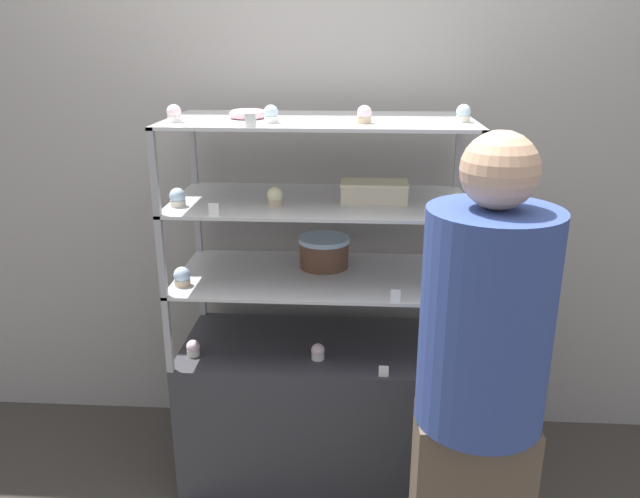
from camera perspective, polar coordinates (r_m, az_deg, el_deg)
ground_plane at (r=2.87m, az=0.00°, el=-19.05°), size 20.00×20.00×0.00m
back_wall at (r=2.72m, az=0.56°, el=9.06°), size 8.00×0.05×2.60m
display_base at (r=2.70m, az=0.00°, el=-14.15°), size 1.10×0.53×0.58m
display_riser_lower at (r=2.44m, az=0.00°, el=-2.76°), size 1.10×0.53×0.30m
display_riser_middle at (r=2.34m, az=0.00°, el=4.08°), size 1.10×0.53×0.30m
display_riser_upper at (r=2.29m, az=0.00°, el=11.36°), size 1.10×0.53×0.30m
layer_cake_centerpiece at (r=2.49m, az=0.37°, el=-0.26°), size 0.20×0.20×0.12m
sheet_cake_frosted at (r=2.32m, az=4.95°, el=5.26°), size 0.25×0.13×0.07m
cupcake_0 at (r=2.50m, az=-11.53°, el=-8.88°), size 0.05×0.05×0.06m
cupcake_1 at (r=2.43m, az=-0.19°, el=-9.39°), size 0.05×0.05×0.06m
cupcake_2 at (r=2.52m, az=11.52°, el=-8.66°), size 0.05×0.05×0.06m
price_tag_0 at (r=2.32m, az=5.84°, el=-11.06°), size 0.04×0.00×0.04m
cupcake_3 at (r=2.37m, az=-12.50°, el=-2.51°), size 0.06×0.06×0.07m
cupcake_4 at (r=2.37m, az=11.98°, el=-2.45°), size 0.06×0.06×0.07m
price_tag_1 at (r=2.19m, az=6.91°, el=-4.25°), size 0.04×0.00×0.04m
cupcake_5 at (r=2.30m, az=-12.89°, el=4.59°), size 0.06×0.06×0.07m
cupcake_6 at (r=2.26m, az=-4.15°, el=4.78°), size 0.06×0.06×0.07m
cupcake_7 at (r=2.22m, az=12.36°, el=4.18°), size 0.06×0.06×0.07m
price_tag_2 at (r=2.15m, az=-9.70°, el=3.58°), size 0.04×0.00×0.04m
cupcake_8 at (r=2.23m, az=-13.20°, el=11.94°), size 0.05×0.05×0.06m
cupcake_9 at (r=2.17m, az=-4.50°, el=12.18°), size 0.05×0.05×0.06m
cupcake_10 at (r=2.15m, az=4.08°, el=12.15°), size 0.05×0.05×0.06m
cupcake_11 at (r=2.24m, az=12.98°, el=11.97°), size 0.05×0.05×0.06m
price_tag_3 at (r=2.06m, az=-6.38°, el=11.60°), size 0.04×0.00×0.04m
donut_glazed at (r=2.31m, az=-6.62°, el=12.16°), size 0.13×0.13×0.03m
customer_figure at (r=1.86m, az=14.40°, el=-11.93°), size 0.36×0.36×1.54m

